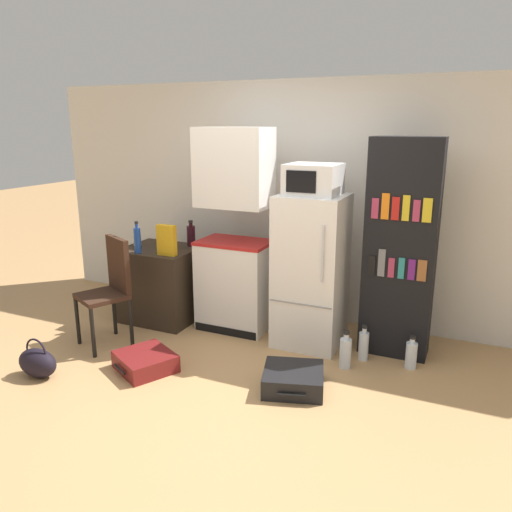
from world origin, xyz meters
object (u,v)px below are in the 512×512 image
refrigerator (311,271)px  microwave (313,179)px  side_table (162,283)px  suitcase_small_flat (293,379)px  suitcase_large_flat (145,361)px  kitchen_hutch (235,238)px  cereal_box (167,240)px  bookshelf (400,250)px  water_bottle_back (364,345)px  chair (111,283)px  water_bottle_middle (411,355)px  water_bottle_front (345,352)px  bottle_blue_soda (137,240)px  bottle_wine_dark (191,235)px  handbag (37,362)px  bottle_clear_short (137,240)px

refrigerator → microwave: 0.84m
side_table → suitcase_small_flat: 1.99m
microwave → suitcase_large_flat: (-1.08, -1.09, -1.47)m
kitchen_hutch → cereal_box: bearing=-152.0°
bookshelf → refrigerator: bearing=-170.5°
water_bottle_back → cereal_box: bearing=-176.8°
kitchen_hutch → chair: kitchen_hutch is taller
chair → microwave: bearing=50.5°
suitcase_large_flat → cereal_box: bearing=138.1°
water_bottle_middle → water_bottle_front: bearing=-156.8°
side_table → bottle_blue_soda: 0.58m
side_table → microwave: (1.62, 0.05, 1.16)m
kitchen_hutch → bottle_wine_dark: (-0.57, 0.12, -0.05)m
chair → water_bottle_back: (2.23, 0.61, -0.46)m
microwave → bookshelf: size_ratio=0.24×
bottle_wine_dark → handbag: (-0.44, -1.72, -0.76)m
side_table → suitcase_small_flat: side_table is taller
suitcase_small_flat → water_bottle_middle: bearing=25.9°
side_table → suitcase_large_flat: size_ratio=1.29×
bookshelf → suitcase_small_flat: size_ratio=3.35×
bookshelf → bottle_wine_dark: (-2.14, 0.04, -0.08)m
suitcase_small_flat → bookshelf: bearing=42.3°
bottle_clear_short → suitcase_small_flat: (2.06, -0.82, -0.75)m
bottle_blue_soda → suitcase_large_flat: size_ratio=0.53×
refrigerator → bottle_blue_soda: size_ratio=4.42×
kitchen_hutch → bottle_blue_soda: size_ratio=6.24×
water_bottle_middle → chair: bearing=-166.8°
kitchen_hutch → chair: size_ratio=1.97×
kitchen_hutch → bottle_blue_soda: 0.97m
refrigerator → bookshelf: size_ratio=0.74×
handbag → kitchen_hutch: bearing=57.8°
side_table → water_bottle_back: side_table is taller
bottle_clear_short → water_bottle_back: bottle_clear_short is taller
microwave → water_bottle_back: bearing=-15.5°
refrigerator → bottle_clear_short: size_ratio=9.84×
cereal_box → handbag: (-0.43, -1.29, -0.79)m
water_bottle_front → water_bottle_middle: water_bottle_front is taller
kitchen_hutch → water_bottle_front: (1.24, -0.41, -0.79)m
suitcase_small_flat → handbag: 2.09m
kitchen_hutch → water_bottle_front: kitchen_hutch is taller
chair → suitcase_large_flat: 0.86m
bottle_wine_dark → handbag: 1.93m
bookshelf → chair: bookshelf is taller
refrigerator → suitcase_large_flat: 1.66m
bookshelf → suitcase_large_flat: bookshelf is taller
cereal_box → suitcase_large_flat: cereal_box is taller
kitchen_hutch → water_bottle_middle: (1.76, -0.19, -0.81)m
water_bottle_back → bottle_blue_soda: bearing=-176.3°
refrigerator → chair: bearing=-155.6°
kitchen_hutch → bookshelf: bearing=2.9°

